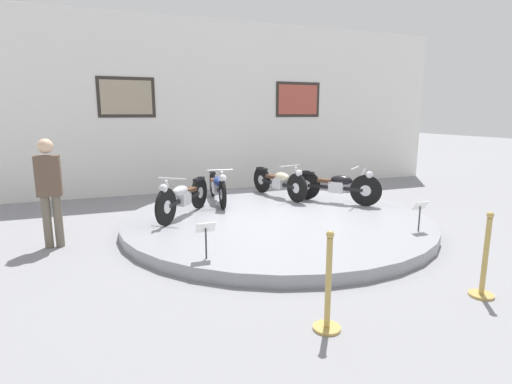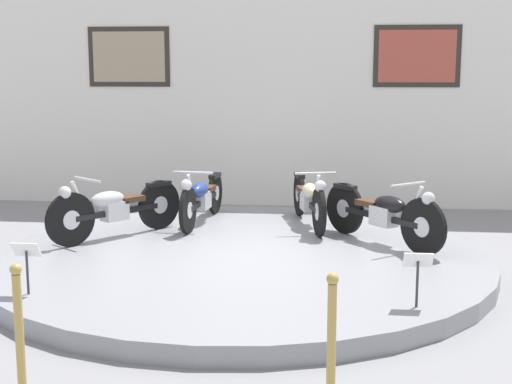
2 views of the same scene
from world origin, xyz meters
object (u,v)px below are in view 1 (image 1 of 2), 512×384
Objects in this scene: stanchion_post_right_of_entry at (484,268)px; motorcycle_blue at (217,186)px; motorcycle_black at (337,185)px; visitor_standing at (49,187)px; info_placard_front_centre at (420,210)px; stanchion_post_left_of_entry at (328,297)px; motorcycle_silver at (183,196)px; info_placard_front_left at (206,232)px; motorcycle_cream at (279,181)px.

motorcycle_blue is at bearing 108.99° from stanchion_post_right_of_entry.
motorcycle_black is 0.91× the size of visitor_standing.
info_placard_front_centre is 3.42m from stanchion_post_left_of_entry.
motorcycle_silver is at bearing 122.85° from stanchion_post_right_of_entry.
info_placard_front_left is at bearing 112.25° from stanchion_post_left_of_entry.
stanchion_post_left_of_entry is (-2.72, -4.22, -0.24)m from motorcycle_black.
stanchion_post_left_of_entry reaches higher than motorcycle_cream.
motorcycle_blue is 1.91× the size of stanchion_post_left_of_entry.
motorcycle_blue is at bearing 24.81° from visitor_standing.
motorcycle_blue is at bearing 72.10° from info_placard_front_left.
motorcycle_black reaches higher than motorcycle_cream.
motorcycle_blue is 2.61m from motorcycle_black.
visitor_standing is (-2.17, -0.47, 0.41)m from motorcycle_silver.
info_placard_front_centre is at bearing -86.84° from motorcycle_black.
motorcycle_black is 5.03m from stanchion_post_left_of_entry.
motorcycle_cream is 3.48m from info_placard_front_centre.
motorcycle_cream is 5.49m from stanchion_post_left_of_entry.
visitor_standing is 4.73m from stanchion_post_left_of_entry.
stanchion_post_left_of_entry reaches higher than motorcycle_blue.
stanchion_post_left_of_entry is at bearing -109.03° from motorcycle_cream.
stanchion_post_right_of_entry is at bearing -33.27° from info_placard_front_left.
visitor_standing is (-5.53, -0.47, 0.40)m from motorcycle_black.
stanchion_post_left_of_entry is at bearing -53.15° from visitor_standing.
visitor_standing reaches higher than info_placard_front_left.
info_placard_front_centre is 0.50× the size of stanchion_post_left_of_entry.
stanchion_post_left_of_entry is (2.81, -3.75, -0.65)m from visitor_standing.
stanchion_post_right_of_entry is (2.09, 0.00, 0.00)m from stanchion_post_left_of_entry.
motorcycle_cream is 1.24× the size of motorcycle_black.
stanchion_post_left_of_entry is (0.77, -1.87, -0.21)m from info_placard_front_left.
motorcycle_cream reaches higher than info_placard_front_left.
motorcycle_silver is at bearing -179.98° from motorcycle_black.
info_placard_front_left is 3.62m from info_placard_front_centre.
info_placard_front_left is 2.81m from visitor_standing.
info_placard_front_left is 2.03m from stanchion_post_left_of_entry.
stanchion_post_right_of_entry reaches higher than motorcycle_blue.
stanchion_post_left_of_entry reaches higher than info_placard_front_left.
motorcycle_silver is at bearing 98.57° from stanchion_post_left_of_entry.
motorcycle_cream is at bearing 17.40° from visitor_standing.
motorcycle_cream reaches higher than motorcycle_blue.
motorcycle_blue is at bearing 127.59° from info_placard_front_centre.
stanchion_post_left_of_entry is at bearing -122.85° from motorcycle_black.
visitor_standing is (-2.04, 1.87, 0.43)m from info_placard_front_left.
motorcycle_black is at bearing -21.73° from motorcycle_blue.
stanchion_post_left_of_entry reaches higher than motorcycle_silver.
motorcycle_silver reaches higher than motorcycle_blue.
visitor_standing is 1.70× the size of stanchion_post_right_of_entry.
motorcycle_black is 4.27m from stanchion_post_right_of_entry.
info_placard_front_centre is (3.62, 0.00, 0.00)m from info_placard_front_left.
visitor_standing is at bearing 126.85° from stanchion_post_left_of_entry.
motorcycle_black is (2.42, -0.96, 0.02)m from motorcycle_blue.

